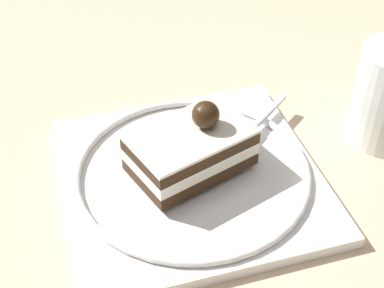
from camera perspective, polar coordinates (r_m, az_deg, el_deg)
ground_plane at (r=0.55m, az=1.03°, el=-4.65°), size 2.40×2.40×0.00m
dessert_plate at (r=0.55m, az=-0.00°, el=-3.13°), size 0.24×0.24×0.02m
cake_slice at (r=0.53m, az=-0.07°, el=-0.36°), size 0.12×0.10×0.07m
fork at (r=0.60m, az=6.35°, el=2.00°), size 0.09×0.07×0.00m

